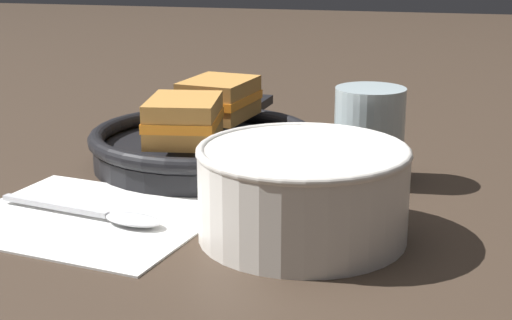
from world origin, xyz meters
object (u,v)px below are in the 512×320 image
object	(u,v)px
soup_bowl	(303,187)
sandwich_near_left	(219,99)
spoon	(111,216)
skillet	(204,146)
drinking_glass	(369,135)
sandwich_near_right	(184,120)

from	to	relation	value
soup_bowl	sandwich_near_left	xyz separation A→B (m)	(-0.15, 0.25, 0.02)
spoon	skillet	size ratio (longest dim) A/B	0.48
sandwich_near_left	skillet	bearing A→B (deg)	-92.66
drinking_glass	sandwich_near_right	bearing A→B (deg)	-168.16
sandwich_near_left	sandwich_near_right	bearing A→B (deg)	-92.73
soup_bowl	drinking_glass	world-z (taller)	drinking_glass
spoon	sandwich_near_right	world-z (taller)	sandwich_near_right
spoon	drinking_glass	world-z (taller)	drinking_glass
sandwich_near_right	drinking_glass	xyz separation A→B (m)	(0.19, 0.04, -0.01)
skillet	sandwich_near_right	world-z (taller)	sandwich_near_right
soup_bowl	drinking_glass	size ratio (longest dim) A/B	1.82
sandwich_near_right	soup_bowl	bearing A→B (deg)	-41.54
drinking_glass	skillet	bearing A→B (deg)	174.14
skillet	sandwich_near_right	distance (m)	0.07
soup_bowl	sandwich_near_right	distance (m)	0.20
spoon	drinking_glass	bearing A→B (deg)	52.41
spoon	sandwich_near_right	size ratio (longest dim) A/B	1.68
soup_bowl	sandwich_near_left	size ratio (longest dim) A/B	1.75
soup_bowl	sandwich_near_left	distance (m)	0.29
skillet	sandwich_near_left	size ratio (longest dim) A/B	3.47
spoon	sandwich_near_right	xyz separation A→B (m)	(0.02, 0.14, 0.06)
sandwich_near_left	soup_bowl	bearing A→B (deg)	-59.54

